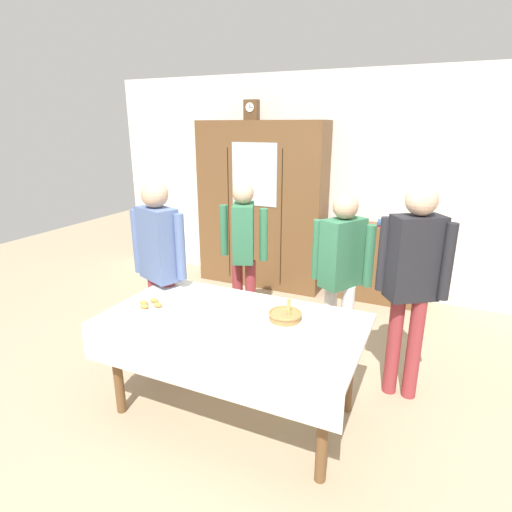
{
  "coord_description": "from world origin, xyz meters",
  "views": [
    {
      "loc": [
        1.25,
        -2.55,
        2.08
      ],
      "look_at": [
        0.0,
        0.2,
        1.12
      ],
      "focal_mm": 29.04,
      "sensor_mm": 36.0,
      "label": 1
    }
  ],
  "objects_px": {
    "book_stack": "(383,223)",
    "spoon_mid_left": "(309,357)",
    "tea_cup_back_edge": "(218,337)",
    "pastry_plate": "(151,306)",
    "bread_basket": "(285,315)",
    "person_near_right_end": "(159,257)",
    "person_by_cabinet": "(413,273)",
    "tea_cup_mid_left": "(226,302)",
    "tea_cup_near_right": "(175,320)",
    "mantel_clock": "(252,110)",
    "wall_cabinet": "(262,206)",
    "dining_table": "(231,333)",
    "spoon_near_left": "(281,349)",
    "spoon_near_right": "(212,293)",
    "person_beside_shelf": "(342,266)",
    "person_behind_table_left": "(244,244)",
    "bookshelf_low": "(379,263)",
    "tea_cup_near_left": "(252,312)"
  },
  "relations": [
    {
      "from": "book_stack",
      "to": "dining_table",
      "type": "bearing_deg",
      "value": -103.57
    },
    {
      "from": "dining_table",
      "to": "person_behind_table_left",
      "type": "relative_size",
      "value": 1.18
    },
    {
      "from": "bread_basket",
      "to": "pastry_plate",
      "type": "relative_size",
      "value": 0.86
    },
    {
      "from": "bread_basket",
      "to": "person_near_right_end",
      "type": "height_order",
      "value": "person_near_right_end"
    },
    {
      "from": "bookshelf_low",
      "to": "spoon_near_left",
      "type": "xyz_separation_m",
      "value": [
        -0.17,
        -2.85,
        0.3
      ]
    },
    {
      "from": "dining_table",
      "to": "bread_basket",
      "type": "xyz_separation_m",
      "value": [
        0.34,
        0.17,
        0.13
      ]
    },
    {
      "from": "dining_table",
      "to": "person_beside_shelf",
      "type": "height_order",
      "value": "person_beside_shelf"
    },
    {
      "from": "tea_cup_back_edge",
      "to": "person_near_right_end",
      "type": "height_order",
      "value": "person_near_right_end"
    },
    {
      "from": "spoon_near_right",
      "to": "person_by_cabinet",
      "type": "xyz_separation_m",
      "value": [
        1.48,
        0.41,
        0.26
      ]
    },
    {
      "from": "tea_cup_mid_left",
      "to": "person_beside_shelf",
      "type": "bearing_deg",
      "value": 48.57
    },
    {
      "from": "wall_cabinet",
      "to": "tea_cup_mid_left",
      "type": "bearing_deg",
      "value": -72.43
    },
    {
      "from": "spoon_near_left",
      "to": "person_beside_shelf",
      "type": "relative_size",
      "value": 0.08
    },
    {
      "from": "bread_basket",
      "to": "pastry_plate",
      "type": "height_order",
      "value": "bread_basket"
    },
    {
      "from": "bookshelf_low",
      "to": "spoon_near_right",
      "type": "xyz_separation_m",
      "value": [
        -1.0,
        -2.27,
        0.3
      ]
    },
    {
      "from": "tea_cup_near_left",
      "to": "spoon_near_left",
      "type": "relative_size",
      "value": 1.09
    },
    {
      "from": "pastry_plate",
      "to": "person_beside_shelf",
      "type": "xyz_separation_m",
      "value": [
        1.19,
        1.04,
        0.15
      ]
    },
    {
      "from": "spoon_near_right",
      "to": "person_near_right_end",
      "type": "height_order",
      "value": "person_near_right_end"
    },
    {
      "from": "bookshelf_low",
      "to": "pastry_plate",
      "type": "relative_size",
      "value": 3.95
    },
    {
      "from": "person_by_cabinet",
      "to": "pastry_plate",
      "type": "bearing_deg",
      "value": -154.97
    },
    {
      "from": "tea_cup_near_right",
      "to": "mantel_clock",
      "type": "bearing_deg",
      "value": 104.36
    },
    {
      "from": "mantel_clock",
      "to": "spoon_near_right",
      "type": "distance_m",
      "value": 2.76
    },
    {
      "from": "tea_cup_back_edge",
      "to": "person_behind_table_left",
      "type": "xyz_separation_m",
      "value": [
        -0.58,
        1.56,
        0.14
      ]
    },
    {
      "from": "dining_table",
      "to": "book_stack",
      "type": "bearing_deg",
      "value": 76.43
    },
    {
      "from": "mantel_clock",
      "to": "bread_basket",
      "type": "distance_m",
      "value": 3.14
    },
    {
      "from": "tea_cup_mid_left",
      "to": "bread_basket",
      "type": "height_order",
      "value": "bread_basket"
    },
    {
      "from": "tea_cup_back_edge",
      "to": "wall_cabinet",
      "type": "bearing_deg",
      "value": 108.51
    },
    {
      "from": "wall_cabinet",
      "to": "bread_basket",
      "type": "distance_m",
      "value": 2.73
    },
    {
      "from": "spoon_near_left",
      "to": "spoon_mid_left",
      "type": "bearing_deg",
      "value": -4.08
    },
    {
      "from": "bread_basket",
      "to": "spoon_mid_left",
      "type": "xyz_separation_m",
      "value": [
        0.3,
        -0.4,
        -0.03
      ]
    },
    {
      "from": "person_behind_table_left",
      "to": "spoon_near_right",
      "type": "bearing_deg",
      "value": -80.26
    },
    {
      "from": "tea_cup_near_right",
      "to": "tea_cup_mid_left",
      "type": "distance_m",
      "value": 0.45
    },
    {
      "from": "dining_table",
      "to": "mantel_clock",
      "type": "xyz_separation_m",
      "value": [
        -1.04,
        2.59,
        1.58
      ]
    },
    {
      "from": "tea_cup_back_edge",
      "to": "pastry_plate",
      "type": "height_order",
      "value": "tea_cup_back_edge"
    },
    {
      "from": "book_stack",
      "to": "pastry_plate",
      "type": "distance_m",
      "value": 2.99
    },
    {
      "from": "wall_cabinet",
      "to": "spoon_near_left",
      "type": "height_order",
      "value": "wall_cabinet"
    },
    {
      "from": "spoon_near_right",
      "to": "person_behind_table_left",
      "type": "distance_m",
      "value": 0.94
    },
    {
      "from": "dining_table",
      "to": "mantel_clock",
      "type": "bearing_deg",
      "value": 111.87
    },
    {
      "from": "dining_table",
      "to": "bookshelf_low",
      "type": "bearing_deg",
      "value": 76.43
    },
    {
      "from": "wall_cabinet",
      "to": "person_by_cabinet",
      "type": "bearing_deg",
      "value": -42.0
    },
    {
      "from": "book_stack",
      "to": "tea_cup_near_right",
      "type": "relative_size",
      "value": 1.5
    },
    {
      "from": "bread_basket",
      "to": "wall_cabinet",
      "type": "bearing_deg",
      "value": 117.23
    },
    {
      "from": "dining_table",
      "to": "spoon_near_left",
      "type": "distance_m",
      "value": 0.52
    },
    {
      "from": "pastry_plate",
      "to": "spoon_near_right",
      "type": "distance_m",
      "value": 0.5
    },
    {
      "from": "book_stack",
      "to": "spoon_mid_left",
      "type": "relative_size",
      "value": 1.64
    },
    {
      "from": "person_near_right_end",
      "to": "person_beside_shelf",
      "type": "bearing_deg",
      "value": 23.47
    },
    {
      "from": "book_stack",
      "to": "bread_basket",
      "type": "bearing_deg",
      "value": -96.8
    },
    {
      "from": "book_stack",
      "to": "tea_cup_mid_left",
      "type": "xyz_separation_m",
      "value": [
        -0.78,
        -2.43,
        -0.17
      ]
    },
    {
      "from": "tea_cup_back_edge",
      "to": "spoon_near_left",
      "type": "bearing_deg",
      "value": 9.79
    },
    {
      "from": "tea_cup_near_right",
      "to": "wall_cabinet",
      "type": "bearing_deg",
      "value": 101.64
    },
    {
      "from": "bread_basket",
      "to": "tea_cup_near_right",
      "type": "bearing_deg",
      "value": -151.06
    }
  ]
}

